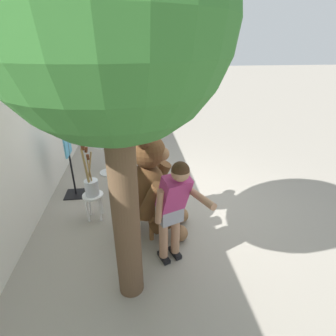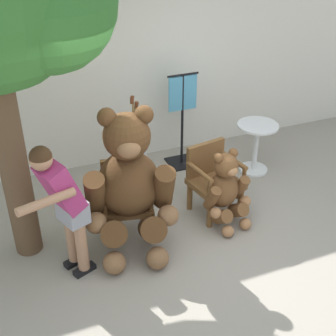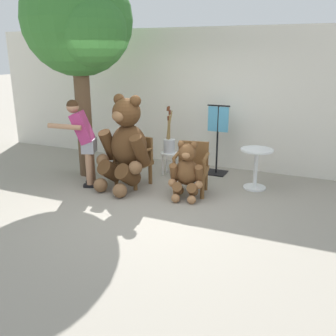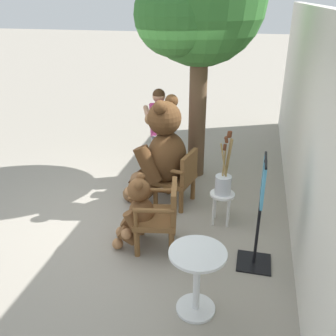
# 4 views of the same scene
# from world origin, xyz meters

# --- Properties ---
(ground_plane) EXTENTS (60.00, 60.00, 0.00)m
(ground_plane) POSITION_xyz_m (0.00, 0.00, 0.00)
(ground_plane) COLOR gray
(back_wall) EXTENTS (10.00, 0.16, 2.80)m
(back_wall) POSITION_xyz_m (0.00, 2.40, 1.40)
(back_wall) COLOR silver
(back_wall) RESTS_ON ground
(wooden_chair_left) EXTENTS (0.66, 0.63, 0.86)m
(wooden_chair_left) POSITION_xyz_m (-0.55, 0.69, 0.46)
(wooden_chair_left) COLOR brown
(wooden_chair_left) RESTS_ON ground
(wooden_chair_right) EXTENTS (0.64, 0.61, 0.86)m
(wooden_chair_right) POSITION_xyz_m (0.55, 0.69, 0.46)
(wooden_chair_right) COLOR brown
(wooden_chair_right) RESTS_ON ground
(teddy_bear_large) EXTENTS (1.02, 1.02, 1.65)m
(teddy_bear_large) POSITION_xyz_m (-0.58, 0.42, 0.81)
(teddy_bear_large) COLOR #4C3019
(teddy_bear_large) RESTS_ON ground
(teddy_bear_small) EXTENTS (0.59, 0.58, 0.95)m
(teddy_bear_small) POSITION_xyz_m (0.57, 0.39, 0.47)
(teddy_bear_small) COLOR brown
(teddy_bear_small) RESTS_ON ground
(person_visitor) EXTENTS (0.69, 0.66, 1.55)m
(person_visitor) POSITION_xyz_m (-1.31, 0.21, 0.92)
(person_visitor) COLOR black
(person_visitor) RESTS_ON ground
(white_stool) EXTENTS (0.34, 0.34, 0.46)m
(white_stool) POSITION_xyz_m (-0.17, 1.38, 0.36)
(white_stool) COLOR white
(white_stool) RESTS_ON ground
(brush_bucket) EXTENTS (0.22, 0.22, 0.89)m
(brush_bucket) POSITION_xyz_m (-0.17, 1.38, 0.65)
(brush_bucket) COLOR silver
(brush_bucket) RESTS_ON white_stool
(round_side_table) EXTENTS (0.56, 0.56, 0.72)m
(round_side_table) POSITION_xyz_m (1.52, 1.30, 0.45)
(round_side_table) COLOR silver
(round_side_table) RESTS_ON ground
(patio_tree) EXTENTS (2.05, 1.95, 3.85)m
(patio_tree) POSITION_xyz_m (-1.59, 0.72, 2.80)
(patio_tree) COLOR brown
(patio_tree) RESTS_ON ground
(clothing_display_stand) EXTENTS (0.44, 0.40, 1.36)m
(clothing_display_stand) POSITION_xyz_m (0.65, 1.86, 0.72)
(clothing_display_stand) COLOR black
(clothing_display_stand) RESTS_ON ground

